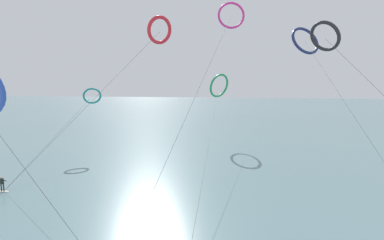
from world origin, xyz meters
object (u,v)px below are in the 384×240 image
(kite_charcoal, at_px, (325,37))
(kite_teal, at_px, (92,96))
(kite_emerald, at_px, (219,86))
(kite_magenta, at_px, (231,16))
(surfer_ivory, at_px, (2,185))
(kite_crimson, at_px, (159,30))
(kite_navy, at_px, (305,41))

(kite_charcoal, bearing_deg, kite_teal, 36.64)
(kite_emerald, height_order, kite_magenta, kite_magenta)
(kite_emerald, bearing_deg, surfer_ivory, 5.95)
(kite_teal, relative_size, kite_magenta, 0.84)
(surfer_ivory, xyz_separation_m, kite_teal, (0.27, 19.62, 8.72))
(kite_charcoal, xyz_separation_m, kite_crimson, (-18.90, -0.52, 1.07))
(surfer_ivory, height_order, kite_navy, kite_navy)
(surfer_ivory, distance_m, kite_charcoal, 39.25)
(surfer_ivory, relative_size, kite_charcoal, 0.08)
(kite_emerald, bearing_deg, kite_crimson, 26.93)
(surfer_ivory, xyz_separation_m, kite_emerald, (22.43, 29.69, 10.41))
(surfer_ivory, bearing_deg, kite_navy, 25.35)
(kite_crimson, bearing_deg, kite_teal, -85.24)
(kite_navy, bearing_deg, surfer_ivory, 179.61)
(kite_teal, xyz_separation_m, kite_navy, (35.43, -0.90, 8.62))
(kite_emerald, bearing_deg, kite_magenta, 50.10)
(kite_teal, xyz_separation_m, kite_charcoal, (34.61, -11.75, 7.45))
(surfer_ivory, bearing_deg, kite_teal, 86.88)
(kite_charcoal, bearing_deg, kite_crimson, 56.97)
(surfer_ivory, xyz_separation_m, kite_crimson, (15.99, 7.35, 17.24))
(surfer_ivory, relative_size, kite_navy, 0.05)
(surfer_ivory, relative_size, kite_emerald, 0.04)
(kite_emerald, distance_m, kite_teal, 24.39)
(kite_magenta, height_order, kite_crimson, kite_magenta)
(kite_teal, height_order, kite_navy, kite_navy)
(kite_magenta, bearing_deg, kite_emerald, 87.90)
(kite_emerald, bearing_deg, kite_teal, -22.54)
(kite_magenta, xyz_separation_m, kite_navy, (11.26, 5.29, -2.74))
(kite_teal, bearing_deg, kite_navy, -25.48)
(surfer_ivory, distance_m, kite_emerald, 38.64)
(kite_emerald, relative_size, kite_navy, 1.32)
(kite_charcoal, relative_size, kite_crimson, 1.14)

